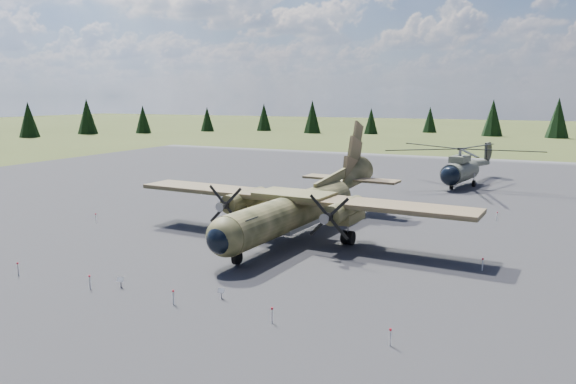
% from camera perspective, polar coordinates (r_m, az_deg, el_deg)
% --- Properties ---
extents(ground, '(500.00, 500.00, 0.00)m').
position_cam_1_polar(ground, '(43.61, -3.03, -5.19)').
color(ground, '#495224').
rests_on(ground, ground).
extents(apron, '(120.00, 120.00, 0.04)m').
position_cam_1_polar(apron, '(52.38, 2.14, -2.64)').
color(apron, '#5A595E').
rests_on(apron, ground).
extents(transport_plane, '(28.54, 25.90, 9.40)m').
position_cam_1_polar(transport_plane, '(45.04, 1.25, -1.17)').
color(transport_plane, '#3C3E21').
rests_on(transport_plane, ground).
extents(helicopter_near, '(22.33, 24.18, 4.95)m').
position_cam_1_polar(helicopter_near, '(72.87, 17.18, 3.22)').
color(helicopter_near, slate).
rests_on(helicopter_near, ground).
extents(info_placard_left, '(0.43, 0.23, 0.65)m').
position_cam_1_polar(info_placard_left, '(35.02, -16.65, -8.62)').
color(info_placard_left, gray).
rests_on(info_placard_left, ground).
extents(info_placard_right, '(0.42, 0.26, 0.62)m').
position_cam_1_polar(info_placard_right, '(32.06, -6.81, -10.03)').
color(info_placard_right, gray).
rests_on(info_placard_right, ground).
extents(barrier_fence, '(33.12, 29.62, 0.85)m').
position_cam_1_polar(barrier_fence, '(43.63, -3.62, -4.50)').
color(barrier_fence, white).
rests_on(barrier_fence, ground).
extents(treeline, '(287.46, 288.30, 10.96)m').
position_cam_1_polar(treeline, '(39.64, 2.82, 0.53)').
color(treeline, black).
rests_on(treeline, ground).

